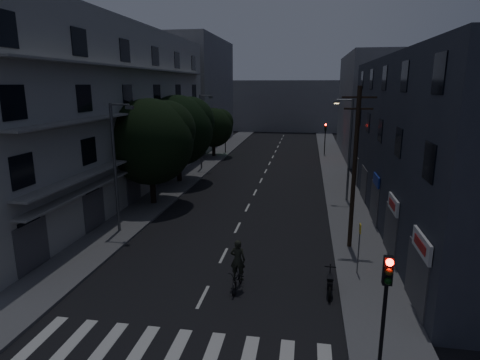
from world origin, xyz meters
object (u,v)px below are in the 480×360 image
(traffic_signal_near, at_px, (386,292))
(utility_pole, at_px, (355,166))
(bus_stop_sign, at_px, (359,240))
(cyclist, at_px, (238,273))
(motorcycle, at_px, (330,284))

(traffic_signal_near, bearing_deg, utility_pole, 89.43)
(bus_stop_sign, relative_size, cyclist, 1.05)
(traffic_signal_near, bearing_deg, cyclist, 136.91)
(traffic_signal_near, bearing_deg, motorcycle, 103.41)
(utility_pole, relative_size, bus_stop_sign, 3.56)
(motorcycle, distance_m, cyclist, 4.18)
(utility_pole, height_order, cyclist, utility_pole)
(traffic_signal_near, relative_size, motorcycle, 2.22)
(cyclist, bearing_deg, bus_stop_sign, 26.24)
(traffic_signal_near, distance_m, motorcycle, 6.08)
(utility_pole, relative_size, motorcycle, 4.87)
(traffic_signal_near, xyz_separation_m, utility_pole, (0.11, 10.76, 1.77))
(utility_pole, height_order, bus_stop_sign, utility_pole)
(utility_pole, relative_size, cyclist, 3.74)
(utility_pole, bearing_deg, cyclist, -134.24)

